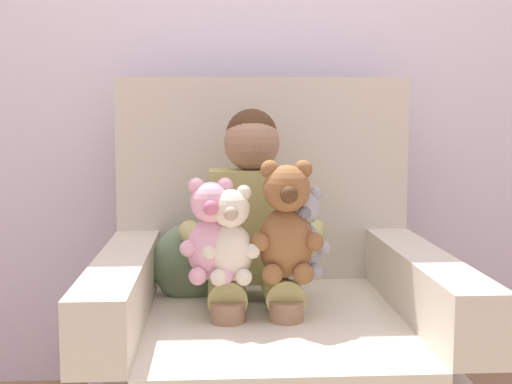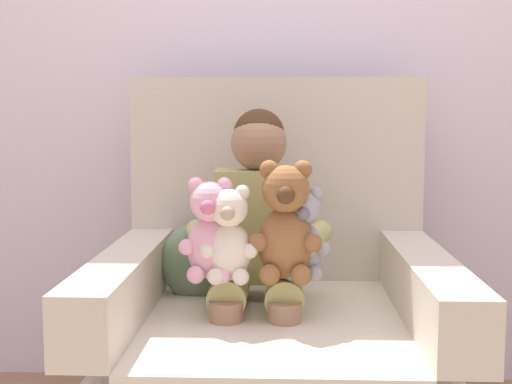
# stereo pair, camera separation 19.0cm
# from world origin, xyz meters

# --- Properties ---
(back_wall) EXTENTS (6.00, 0.10, 2.60)m
(back_wall) POSITION_xyz_m (0.00, 0.71, 1.30)
(back_wall) COLOR silver
(back_wall) RESTS_ON ground
(armchair) EXTENTS (0.98, 1.02, 1.14)m
(armchair) POSITION_xyz_m (0.00, 0.06, 0.33)
(armchair) COLOR beige
(armchair) RESTS_ON ground
(seated_child) EXTENTS (0.45, 0.39, 0.82)m
(seated_child) POSITION_xyz_m (-0.05, 0.09, 0.66)
(seated_child) COLOR tan
(seated_child) RESTS_ON armchair
(plush_brown) EXTENTS (0.20, 0.16, 0.33)m
(plush_brown) POSITION_xyz_m (0.03, -0.08, 0.71)
(plush_brown) COLOR brown
(plush_brown) RESTS_ON armchair
(plush_pink) EXTENTS (0.17, 0.14, 0.28)m
(plush_pink) POSITION_xyz_m (-0.18, -0.08, 0.69)
(plush_pink) COLOR #EAA8BC
(plush_pink) RESTS_ON armchair
(plush_grey) EXTENTS (0.15, 0.12, 0.26)m
(plush_grey) POSITION_xyz_m (0.08, -0.04, 0.68)
(plush_grey) COLOR #9E9EA3
(plush_grey) RESTS_ON armchair
(plush_cream) EXTENTS (0.16, 0.13, 0.27)m
(plush_cream) POSITION_xyz_m (-0.12, -0.09, 0.68)
(plush_cream) COLOR silver
(plush_cream) RESTS_ON armchair
(throw_pillow) EXTENTS (0.28, 0.16, 0.26)m
(throw_pillow) POSITION_xyz_m (-0.23, 0.19, 0.55)
(throw_pillow) COLOR slate
(throw_pillow) RESTS_ON armchair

